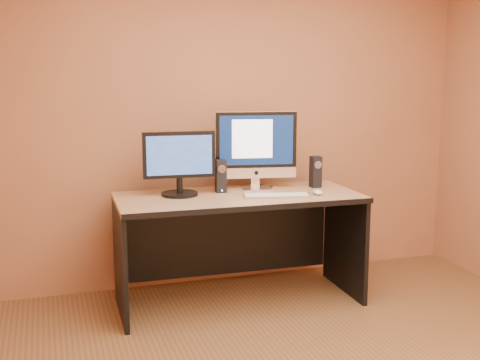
# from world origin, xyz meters

# --- Properties ---
(walls) EXTENTS (4.00, 4.00, 2.60)m
(walls) POSITION_xyz_m (0.00, 0.00, 1.30)
(walls) COLOR #9F6140
(walls) RESTS_ON ground
(desk) EXTENTS (1.79, 0.82, 0.82)m
(desk) POSITION_xyz_m (-0.12, 1.45, 0.41)
(desk) COLOR tan
(desk) RESTS_ON ground
(imac) EXTENTS (0.66, 0.34, 0.61)m
(imac) POSITION_xyz_m (0.08, 1.63, 1.12)
(imac) COLOR silver
(imac) RESTS_ON desk
(second_monitor) EXTENTS (0.55, 0.31, 0.46)m
(second_monitor) POSITION_xyz_m (-0.53, 1.57, 1.05)
(second_monitor) COLOR black
(second_monitor) RESTS_ON desk
(speaker_left) EXTENTS (0.08, 0.08, 0.24)m
(speaker_left) POSITION_xyz_m (-0.21, 1.59, 0.94)
(speaker_left) COLOR black
(speaker_left) RESTS_ON desk
(speaker_right) EXTENTS (0.08, 0.08, 0.24)m
(speaker_right) POSITION_xyz_m (0.55, 1.56, 0.94)
(speaker_right) COLOR black
(speaker_right) RESTS_ON desk
(keyboard) EXTENTS (0.49, 0.23, 0.02)m
(keyboard) POSITION_xyz_m (0.13, 1.31, 0.83)
(keyboard) COLOR #B3B4B8
(keyboard) RESTS_ON desk
(mouse) EXTENTS (0.08, 0.12, 0.04)m
(mouse) POSITION_xyz_m (0.44, 1.29, 0.84)
(mouse) COLOR silver
(mouse) RESTS_ON desk
(cable_a) EXTENTS (0.12, 0.22, 0.01)m
(cable_a) POSITION_xyz_m (0.17, 1.75, 0.82)
(cable_a) COLOR black
(cable_a) RESTS_ON desk
(cable_b) EXTENTS (0.08, 0.19, 0.01)m
(cable_b) POSITION_xyz_m (0.15, 1.76, 0.82)
(cable_b) COLOR black
(cable_b) RESTS_ON desk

